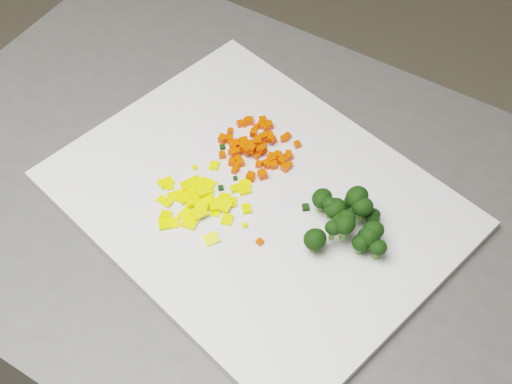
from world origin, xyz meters
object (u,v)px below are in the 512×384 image
(carrot_pile, at_px, (259,142))
(broccoli_pile, at_px, (345,217))
(counter_block, at_px, (246,346))
(pepper_pile, at_px, (205,200))
(cutting_board, at_px, (256,200))

(carrot_pile, bearing_deg, broccoli_pile, -33.37)
(counter_block, bearing_deg, pepper_pile, -138.09)
(pepper_pile, xyz_separation_m, broccoli_pile, (0.18, 0.02, 0.02))
(carrot_pile, distance_m, broccoli_pile, 0.17)
(counter_block, xyz_separation_m, cutting_board, (0.02, -0.00, 0.46))
(pepper_pile, bearing_deg, counter_block, 41.91)
(cutting_board, height_order, broccoli_pile, broccoli_pile)
(carrot_pile, xyz_separation_m, pepper_pile, (-0.04, -0.11, -0.01))
(counter_block, distance_m, pepper_pile, 0.47)
(counter_block, relative_size, broccoli_pile, 7.31)
(counter_block, relative_size, carrot_pile, 8.77)
(pepper_pile, bearing_deg, cutting_board, 28.99)
(cutting_board, relative_size, carrot_pile, 4.50)
(counter_block, bearing_deg, cutting_board, -7.41)
(cutting_board, xyz_separation_m, pepper_pile, (-0.06, -0.03, 0.02))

